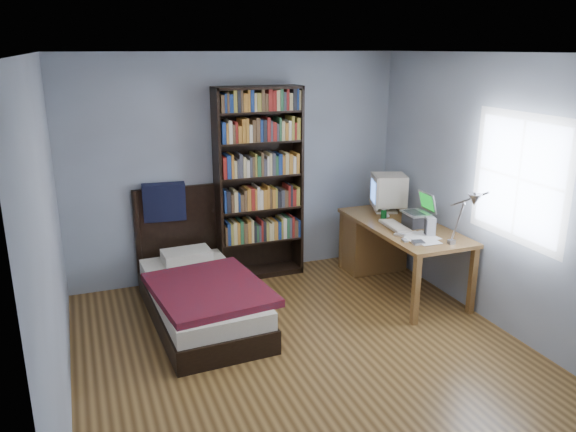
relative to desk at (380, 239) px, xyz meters
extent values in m
plane|color=#4E3417|center=(-1.50, -1.47, -0.42)|extent=(4.20, 4.20, 0.00)
plane|color=white|center=(-1.50, -1.47, 2.08)|extent=(4.20, 4.20, 0.00)
cube|color=#A4B1C1|center=(-1.50, 0.63, 0.83)|extent=(3.80, 0.04, 2.50)
cube|color=#A4B1C1|center=(-1.50, -3.57, 0.83)|extent=(3.80, 0.04, 2.50)
cube|color=#A4B1C1|center=(-3.40, -1.47, 0.83)|extent=(0.04, 4.20, 2.50)
cube|color=#A4B1C1|center=(0.40, -1.47, 0.83)|extent=(0.04, 4.20, 2.50)
cube|color=white|center=(0.38, -1.62, 1.03)|extent=(0.01, 1.14, 1.14)
cube|color=white|center=(0.38, -1.62, 1.03)|extent=(0.01, 1.00, 1.00)
cube|color=brown|center=(0.00, -0.46, 0.29)|extent=(0.75, 1.65, 0.04)
cube|color=brown|center=(-0.32, -1.23, -0.07)|extent=(0.06, 0.06, 0.69)
cube|color=brown|center=(0.32, -1.23, -0.07)|extent=(0.06, 0.06, 0.69)
cube|color=brown|center=(-0.32, 0.32, -0.07)|extent=(0.06, 0.06, 0.69)
cube|color=brown|center=(0.32, 0.32, -0.07)|extent=(0.06, 0.06, 0.69)
cube|color=brown|center=(0.00, 0.15, -0.07)|extent=(0.69, 0.40, 0.68)
cube|color=beige|center=(0.07, 0.04, 0.33)|extent=(0.29, 0.27, 0.03)
cylinder|color=beige|center=(0.07, 0.04, 0.37)|extent=(0.09, 0.09, 0.06)
cube|color=beige|center=(0.10, 0.04, 0.57)|extent=(0.46, 0.45, 0.35)
cube|color=#BAAD9B|center=(-0.08, 0.04, 0.57)|extent=(0.15, 0.36, 0.37)
cube|color=#3F74E4|center=(-0.09, 0.04, 0.57)|extent=(0.10, 0.26, 0.24)
cube|color=#2D2D30|center=(0.09, -0.54, 0.38)|extent=(0.20, 0.24, 0.13)
cube|color=silver|center=(0.09, -0.54, 0.45)|extent=(0.23, 0.30, 0.02)
cube|color=#2D2D30|center=(0.07, -0.54, 0.47)|extent=(0.15, 0.24, 0.00)
cube|color=silver|center=(0.22, -0.54, 0.57)|extent=(0.08, 0.29, 0.21)
cube|color=#0CBF26|center=(0.21, -0.54, 0.57)|extent=(0.06, 0.24, 0.16)
cube|color=#99999E|center=(0.10, -1.15, 0.33)|extent=(0.06, 0.05, 0.04)
cylinder|color=#99999E|center=(0.10, -1.21, 0.55)|extent=(0.02, 0.14, 0.40)
cylinder|color=#99999E|center=(0.03, -1.43, 0.84)|extent=(0.17, 0.33, 0.20)
cone|color=#99999E|center=(-0.05, -1.59, 0.88)|extent=(0.12, 0.12, 0.10)
cube|color=#BAAD9B|center=(-0.13, -0.51, 0.33)|extent=(0.20, 0.44, 0.04)
cube|color=gray|center=(0.05, -0.86, 0.41)|extent=(0.12, 0.12, 0.19)
cylinder|color=#083E0B|center=(-0.10, -0.22, 0.37)|extent=(0.06, 0.06, 0.11)
ellipsoid|color=silver|center=(-0.03, -0.15, 0.33)|extent=(0.07, 0.12, 0.04)
cube|color=silver|center=(-0.24, -0.77, 0.32)|extent=(0.11, 0.12, 0.02)
cube|color=gray|center=(-0.28, -0.93, 0.32)|extent=(0.06, 0.09, 0.02)
cube|color=gray|center=(-0.20, -1.03, 0.32)|extent=(0.13, 0.13, 0.02)
cube|color=black|center=(-1.78, 0.47, 0.66)|extent=(0.03, 0.30, 2.15)
cube|color=black|center=(-0.84, 0.47, 0.66)|extent=(0.03, 0.30, 2.15)
cube|color=black|center=(-1.31, 0.47, 1.71)|extent=(0.97, 0.30, 0.03)
cube|color=black|center=(-1.31, 0.47, -0.39)|extent=(0.97, 0.30, 0.06)
cube|color=black|center=(-1.31, 0.61, 0.66)|extent=(0.97, 0.02, 2.15)
cube|color=olive|center=(-1.31, 0.45, 0.69)|extent=(0.89, 0.22, 1.95)
cube|color=black|center=(-2.20, -0.42, -0.31)|extent=(0.99, 1.85, 0.22)
cube|color=beige|center=(-2.20, -0.42, -0.12)|extent=(0.94, 1.79, 0.16)
cube|color=maroon|center=(-2.17, -0.65, -0.01)|extent=(1.09, 1.28, 0.07)
cube|color=beige|center=(-2.20, 0.23, 0.01)|extent=(0.51, 0.34, 0.12)
cube|color=black|center=(-2.20, 0.59, 0.13)|extent=(0.96, 0.05, 1.10)
cylinder|color=black|center=(-2.65, 0.57, 0.13)|extent=(0.06, 0.06, 1.10)
cylinder|color=black|center=(-1.74, 0.57, 0.13)|extent=(0.06, 0.06, 1.10)
cube|color=black|center=(-2.35, 0.56, 0.53)|extent=(0.46, 0.20, 0.43)
camera|label=1|loc=(-3.19, -5.32, 2.12)|focal=35.00mm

